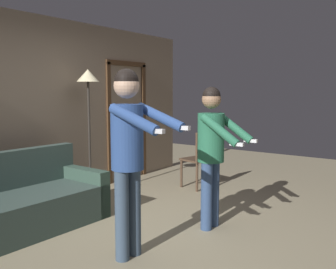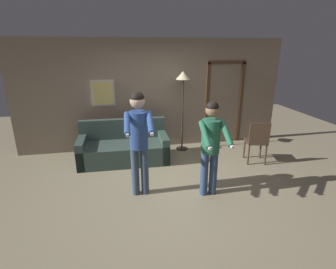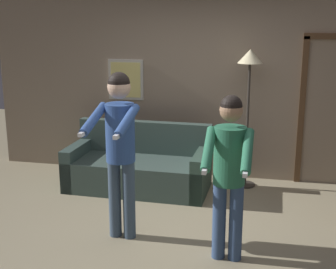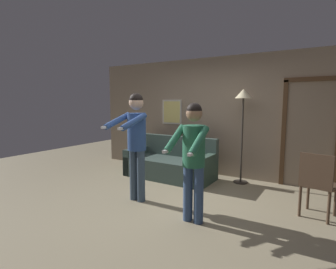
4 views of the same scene
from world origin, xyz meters
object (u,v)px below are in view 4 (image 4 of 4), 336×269
(couch, at_px, (170,165))
(dining_chair_distant, at_px, (317,182))
(torchiere_lamp, at_px, (243,105))
(person_standing_left, at_px, (136,136))
(person_standing_right, at_px, (193,152))

(couch, relative_size, dining_chair_distant, 2.06)
(torchiere_lamp, distance_m, person_standing_left, 2.27)
(dining_chair_distant, bearing_deg, couch, 166.11)
(torchiere_lamp, xyz_separation_m, person_standing_left, (-1.20, -1.87, -0.48))
(torchiere_lamp, xyz_separation_m, dining_chair_distant, (1.36, -1.09, -1.03))
(torchiere_lamp, relative_size, person_standing_right, 1.16)
(couch, height_order, person_standing_right, person_standing_right)
(couch, xyz_separation_m, person_standing_left, (0.22, -1.46, 0.80))
(torchiere_lamp, bearing_deg, couch, -164.08)
(dining_chair_distant, bearing_deg, person_standing_left, -163.16)
(torchiere_lamp, height_order, person_standing_left, torchiere_lamp)
(torchiere_lamp, distance_m, person_standing_right, 2.18)
(torchiere_lamp, xyz_separation_m, person_standing_right, (-0.07, -2.10, -0.60))
(couch, bearing_deg, person_standing_left, -81.45)
(person_standing_left, height_order, dining_chair_distant, person_standing_left)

